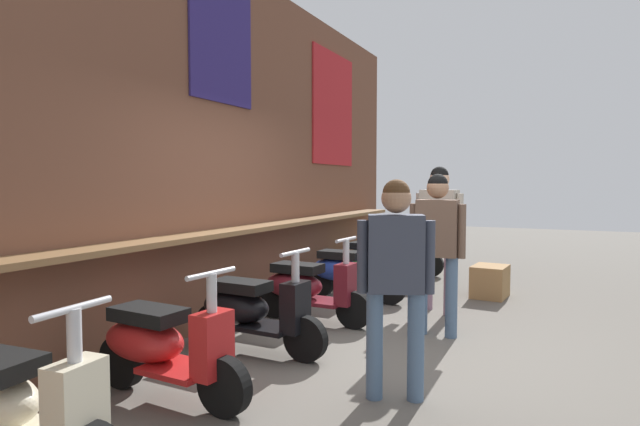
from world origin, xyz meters
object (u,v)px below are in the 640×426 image
(scooter_blue, at_px, (348,271))
(merchandise_crate, at_px, (490,281))
(shopper_with_handbag, at_px, (438,223))
(scooter_red, at_px, (161,345))
(scooter_black, at_px, (251,310))
(scooter_green, at_px, (375,260))
(scooter_maroon, at_px, (307,287))
(shopper_browsing, at_px, (396,267))
(shopper_passing, at_px, (437,237))
(scooter_cream, at_px, (7,407))
(scooter_yellow, at_px, (397,251))

(scooter_blue, relative_size, merchandise_crate, 2.59)
(shopper_with_handbag, bearing_deg, scooter_red, -9.76)
(scooter_black, xyz_separation_m, merchandise_crate, (3.36, -1.67, -0.17))
(scooter_green, relative_size, shopper_with_handbag, 0.80)
(scooter_maroon, distance_m, scooter_green, 2.28)
(scooter_black, height_order, merchandise_crate, scooter_black)
(shopper_browsing, bearing_deg, scooter_maroon, -157.70)
(shopper_passing, bearing_deg, scooter_black, 129.27)
(shopper_passing, xyz_separation_m, merchandise_crate, (2.11, -0.25, -0.79))
(scooter_maroon, distance_m, shopper_browsing, 2.28)
(scooter_blue, relative_size, scooter_green, 1.00)
(scooter_black, relative_size, scooter_green, 1.00)
(scooter_black, bearing_deg, scooter_cream, -87.09)
(scooter_red, xyz_separation_m, scooter_yellow, (5.72, 0.00, 0.00))
(scooter_cream, relative_size, scooter_yellow, 1.00)
(scooter_blue, xyz_separation_m, shopper_passing, (-1.11, -1.42, 0.62))
(scooter_cream, height_order, shopper_with_handbag, shopper_with_handbag)
(scooter_yellow, distance_m, merchandise_crate, 2.06)
(scooter_green, bearing_deg, scooter_blue, -86.75)
(scooter_red, relative_size, scooter_black, 1.00)
(scooter_cream, xyz_separation_m, shopper_passing, (3.55, -1.42, 0.62))
(scooter_blue, xyz_separation_m, shopper_with_handbag, (-0.13, -1.20, 0.69))
(scooter_maroon, height_order, shopper_passing, shopper_passing)
(merchandise_crate, bearing_deg, scooter_black, 153.54)
(scooter_blue, distance_m, shopper_browsing, 3.25)
(scooter_cream, distance_m, scooter_maroon, 3.45)
(scooter_red, relative_size, scooter_maroon, 1.00)
(scooter_yellow, xyz_separation_m, shopper_browsing, (-5.01, -1.52, 0.57))
(scooter_red, distance_m, scooter_green, 4.59)
(scooter_cream, relative_size, shopper_browsing, 0.89)
(shopper_with_handbag, bearing_deg, scooter_yellow, -142.85)
(scooter_black, xyz_separation_m, shopper_with_handbag, (2.22, -1.20, 0.69))
(scooter_black, bearing_deg, scooter_green, 92.91)
(scooter_cream, xyz_separation_m, merchandise_crate, (5.67, -1.67, -0.17))
(scooter_cream, relative_size, scooter_black, 1.00)
(scooter_red, xyz_separation_m, scooter_green, (4.59, 0.00, 0.00))
(scooter_red, relative_size, shopper_passing, 0.85)
(shopper_passing, bearing_deg, shopper_browsing, -178.62)
(scooter_green, height_order, scooter_yellow, same)
(scooter_black, relative_size, shopper_passing, 0.85)
(scooter_red, xyz_separation_m, scooter_maroon, (2.31, 0.00, 0.00))
(scooter_green, bearing_deg, scooter_red, -86.75)
(scooter_green, bearing_deg, merchandise_crate, 1.01)
(scooter_black, relative_size, scooter_yellow, 1.00)
(shopper_with_handbag, relative_size, merchandise_crate, 3.23)
(scooter_red, bearing_deg, scooter_green, 94.22)
(shopper_with_handbag, relative_size, shopper_browsing, 1.11)
(scooter_yellow, relative_size, shopper_passing, 0.85)
(scooter_red, relative_size, scooter_green, 1.00)
(scooter_red, bearing_deg, scooter_black, 94.22)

